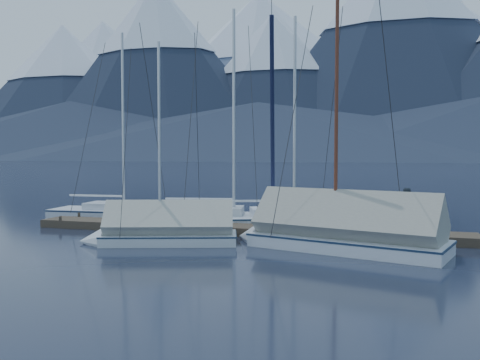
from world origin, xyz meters
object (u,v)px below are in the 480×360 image
(sailboat_covered_near, at_px, (331,234))
(person, at_px, (408,209))
(sailboat_covered_far, at_px, (157,233))
(sailboat_open_mid, at_px, (246,222))
(sailboat_open_right, at_px, (306,222))
(sailboat_open_left, at_px, (134,216))

(sailboat_covered_near, bearing_deg, person, 45.33)
(sailboat_covered_near, distance_m, sailboat_covered_far, 6.21)
(sailboat_covered_near, xyz_separation_m, person, (2.60, 2.63, 0.67))
(sailboat_open_mid, bearing_deg, sailboat_covered_far, -109.83)
(sailboat_covered_near, relative_size, sailboat_covered_far, 1.23)
(sailboat_open_mid, distance_m, person, 7.17)
(sailboat_open_mid, distance_m, sailboat_open_right, 2.69)
(sailboat_open_left, height_order, sailboat_covered_far, sailboat_open_left)
(sailboat_open_left, bearing_deg, sailboat_covered_near, -26.55)
(sailboat_open_mid, xyz_separation_m, sailboat_covered_far, (-1.90, -5.27, 0.20))
(sailboat_open_mid, height_order, sailboat_covered_near, sailboat_open_mid)
(sailboat_open_left, distance_m, sailboat_covered_near, 11.46)
(sailboat_open_right, height_order, sailboat_covered_near, sailboat_open_right)
(sailboat_covered_near, distance_m, person, 3.76)
(sailboat_open_left, height_order, person, sailboat_open_left)
(sailboat_covered_near, height_order, sailboat_covered_far, sailboat_covered_near)
(sailboat_open_left, xyz_separation_m, sailboat_open_mid, (5.98, -0.66, 0.01))
(sailboat_covered_near, relative_size, person, 6.02)
(sailboat_open_right, xyz_separation_m, sailboat_covered_near, (1.67, -5.19, 0.31))
(sailboat_open_left, distance_m, person, 13.12)
(sailboat_open_left, bearing_deg, sailboat_open_right, 0.46)
(sailboat_open_mid, relative_size, sailboat_covered_near, 1.08)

